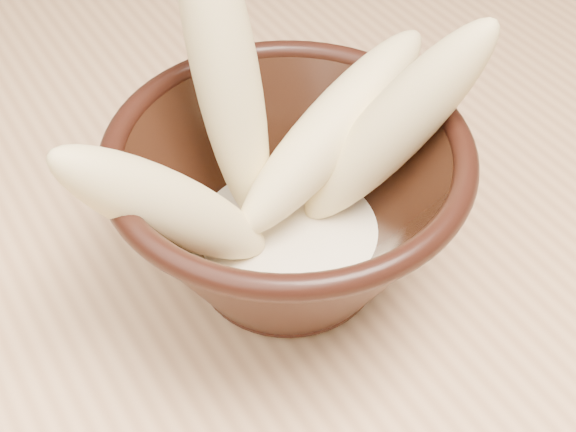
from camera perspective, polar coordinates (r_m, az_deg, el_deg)
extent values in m
cube|color=#DBAA78|center=(0.57, 2.41, 2.88)|extent=(1.20, 0.80, 0.04)
cylinder|color=#AA8255|center=(1.28, 14.01, 7.73)|extent=(0.05, 0.05, 0.71)
cylinder|color=black|center=(0.47, 0.00, -3.89)|extent=(0.08, 0.08, 0.01)
cylinder|color=black|center=(0.46, 0.00, -2.28)|extent=(0.08, 0.08, 0.01)
torus|color=black|center=(0.41, 0.00, 4.59)|extent=(0.19, 0.19, 0.01)
cylinder|color=beige|center=(0.45, 0.00, -1.49)|extent=(0.11, 0.11, 0.01)
ellipsoid|color=#E8D889|center=(0.42, -4.54, 10.65)|extent=(0.04, 0.10, 0.18)
ellipsoid|color=#E8D889|center=(0.39, -8.56, 0.65)|extent=(0.12, 0.06, 0.12)
ellipsoid|color=#E8D889|center=(0.42, 7.58, 6.33)|extent=(0.12, 0.07, 0.14)
ellipsoid|color=#E8D889|center=(0.44, 3.21, 6.17)|extent=(0.16, 0.07, 0.09)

